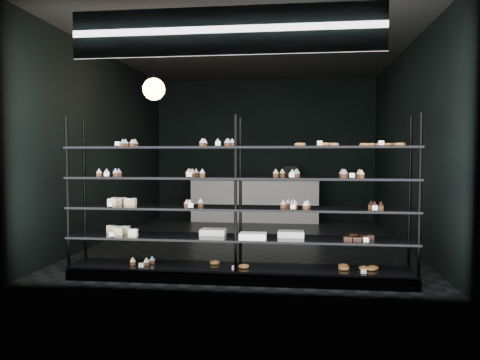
% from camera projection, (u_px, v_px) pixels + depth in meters
% --- Properties ---
extents(room, '(5.01, 6.01, 3.20)m').
position_uv_depth(room, '(252.00, 147.00, 7.81)').
color(room, black).
rests_on(room, ground).
extents(display_shelf, '(4.00, 0.50, 1.91)m').
position_uv_depth(display_shelf, '(237.00, 227.00, 5.43)').
color(display_shelf, black).
rests_on(display_shelf, room).
extents(signage, '(3.30, 0.05, 0.50)m').
position_uv_depth(signage, '(225.00, 31.00, 4.85)').
color(signage, '#0D1641').
rests_on(signage, room).
extents(pendant_lamp, '(0.33, 0.33, 0.89)m').
position_uv_depth(pendant_lamp, '(154.00, 89.00, 6.98)').
color(pendant_lamp, black).
rests_on(pendant_lamp, room).
extents(service_counter, '(2.89, 0.65, 1.23)m').
position_uv_depth(service_counter, '(256.00, 199.00, 10.37)').
color(service_counter, silver).
rests_on(service_counter, room).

